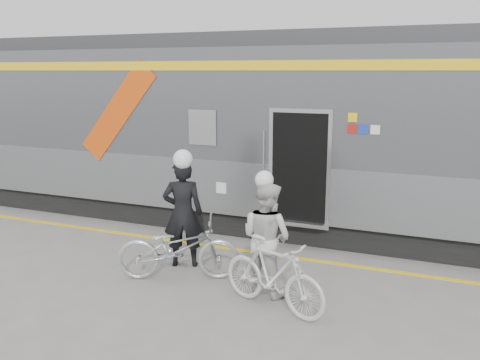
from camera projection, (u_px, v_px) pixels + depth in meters
The scene contains 9 objects.
ground at pixel (232, 303), 7.47m from camera, with size 90.00×90.00×0.00m, color slate.
train at pixel (224, 129), 11.56m from camera, with size 24.00×3.17×4.10m.
safety_strip at pixel (277, 255), 9.42m from camera, with size 24.00×0.12×0.01m, color yellow.
man at pixel (183, 213), 8.75m from camera, with size 0.69×0.45×1.90m, color black.
bicycle_left at pixel (178, 248), 8.27m from camera, with size 0.69×1.99×1.04m, color #B5B9BD.
woman at pixel (266, 237), 7.72m from camera, with size 0.85×0.66×1.74m, color silver.
bicycle_right at pixel (273, 275), 7.19m from camera, with size 0.50×1.76×1.06m, color beige.
helmet_man at pixel (181, 150), 8.52m from camera, with size 0.33×0.33×0.33m, color white.
helmet_woman at pixel (267, 172), 7.51m from camera, with size 0.28×0.28×0.28m, color white.
Camera 1 is at (2.73, -6.36, 3.36)m, focal length 38.00 mm.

